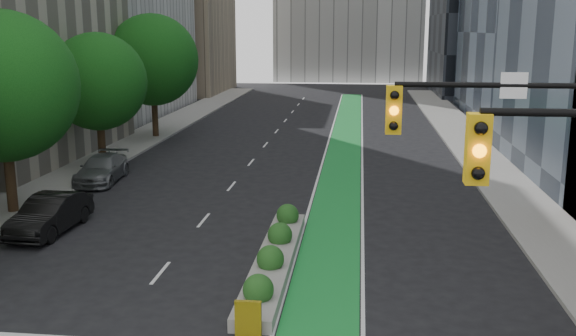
# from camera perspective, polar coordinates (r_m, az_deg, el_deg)

# --- Properties ---
(sidewalk_left) EXTENTS (3.60, 90.00, 0.15)m
(sidewalk_left) POSITION_cam_1_polar(r_m,az_deg,el_deg) (42.34, -15.59, 1.14)
(sidewalk_left) COLOR gray
(sidewalk_left) RESTS_ON ground
(sidewalk_right) EXTENTS (3.60, 90.00, 0.15)m
(sidewalk_right) POSITION_cam_1_polar(r_m,az_deg,el_deg) (40.06, 17.55, 0.40)
(sidewalk_right) COLOR gray
(sidewalk_right) RESTS_ON ground
(bike_lane_paint) EXTENTS (2.20, 70.00, 0.01)m
(bike_lane_paint) POSITION_cam_1_polar(r_m,az_deg,el_deg) (44.22, 5.05, 1.93)
(bike_lane_paint) COLOR #198B35
(bike_lane_paint) RESTS_ON ground
(tree_mid) EXTENTS (6.40, 6.40, 8.78)m
(tree_mid) POSITION_cam_1_polar(r_m,az_deg,el_deg) (29.65, -24.10, 6.63)
(tree_mid) COLOR black
(tree_mid) RESTS_ON ground
(tree_midfar) EXTENTS (5.60, 5.60, 7.76)m
(tree_midfar) POSITION_cam_1_polar(r_m,az_deg,el_deg) (38.63, -16.55, 7.36)
(tree_midfar) COLOR black
(tree_midfar) RESTS_ON ground
(tree_far) EXTENTS (6.60, 6.60, 9.00)m
(tree_far) POSITION_cam_1_polar(r_m,az_deg,el_deg) (47.94, -11.95, 9.37)
(tree_far) COLOR black
(tree_far) RESTS_ON ground
(median_planter) EXTENTS (1.20, 10.26, 1.10)m
(median_planter) POSITION_cam_1_polar(r_m,az_deg,el_deg) (22.07, -1.20, -7.82)
(median_planter) COLOR gray
(median_planter) RESTS_ON ground
(parked_car_left_mid) EXTENTS (1.77, 4.60, 1.49)m
(parked_car_left_mid) POSITION_cam_1_polar(r_m,az_deg,el_deg) (27.19, -20.39, -3.87)
(parked_car_left_mid) COLOR black
(parked_car_left_mid) RESTS_ON ground
(parked_car_left_far) EXTENTS (2.35, 4.95, 1.39)m
(parked_car_left_far) POSITION_cam_1_polar(r_m,az_deg,el_deg) (35.23, -16.22, -0.07)
(parked_car_left_far) COLOR slate
(parked_car_left_far) RESTS_ON ground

